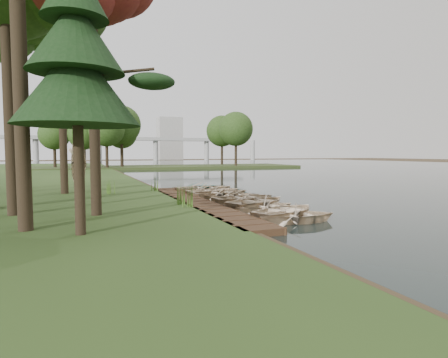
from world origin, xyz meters
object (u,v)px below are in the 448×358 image
object	(u,v)px
boardwalk	(195,204)
rowboat_1	(286,209)
rowboat_2	(265,205)
pine_tree	(76,58)
stored_rowboat	(81,186)
rowboat_0	(296,214)

from	to	relation	value
boardwalk	rowboat_1	size ratio (longest dim) A/B	4.35
rowboat_2	pine_tree	xyz separation A→B (m)	(-8.32, -3.38, 5.37)
rowboat_2	stored_rowboat	world-z (taller)	stored_rowboat
rowboat_0	pine_tree	world-z (taller)	pine_tree
boardwalk	rowboat_1	world-z (taller)	rowboat_1
pine_tree	rowboat_0	bearing A→B (deg)	3.52
boardwalk	pine_tree	world-z (taller)	pine_tree
rowboat_2	stored_rowboat	distance (m)	13.45
rowboat_1	pine_tree	world-z (taller)	pine_tree
rowboat_1	rowboat_0	bearing A→B (deg)	147.18
stored_rowboat	rowboat_0	bearing A→B (deg)	-128.11
rowboat_0	rowboat_1	world-z (taller)	rowboat_1
rowboat_0	rowboat_1	size ratio (longest dim) A/B	0.89
boardwalk	rowboat_0	size ratio (longest dim) A/B	4.88
rowboat_0	rowboat_1	xyz separation A→B (m)	(0.15, 1.04, 0.04)
rowboat_1	pine_tree	bearing A→B (deg)	76.00
rowboat_2	rowboat_0	bearing A→B (deg)	171.90
pine_tree	rowboat_2	bearing A→B (deg)	22.11
rowboat_2	pine_tree	size ratio (longest dim) A/B	0.37
stored_rowboat	rowboat_2	bearing A→B (deg)	-121.48
stored_rowboat	pine_tree	bearing A→B (deg)	-159.53
stored_rowboat	pine_tree	distance (m)	14.94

